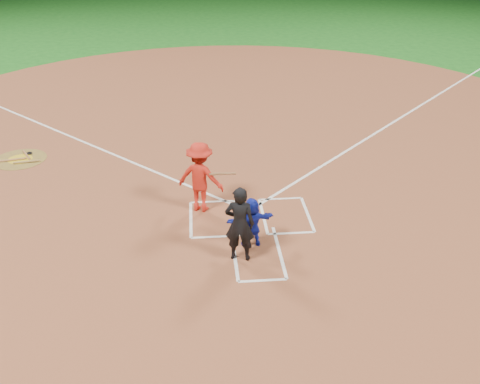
{
  "coord_description": "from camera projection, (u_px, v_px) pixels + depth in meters",
  "views": [
    {
      "loc": [
        -1.35,
        -12.33,
        7.45
      ],
      "look_at": [
        -0.3,
        -0.4,
        1.0
      ],
      "focal_mm": 40.0,
      "sensor_mm": 36.0,
      "label": 1
    }
  ],
  "objects": [
    {
      "name": "on_deck_circle",
      "position": [
        20.0,
        159.0,
        17.7
      ],
      "size": [
        1.7,
        1.7,
        0.01
      ],
      "primitive_type": "cylinder",
      "color": "brown",
      "rests_on": "home_plate_dirt"
    },
    {
      "name": "on_deck_bat_c",
      "position": [
        27.0,
        162.0,
        17.44
      ],
      "size": [
        0.84,
        0.2,
        0.06
      ],
      "primitive_type": "cylinder",
      "rotation": [
        1.57,
        0.0,
        1.74
      ],
      "color": "olive",
      "rests_on": "on_deck_circle"
    },
    {
      "name": "on_deck_bat_a",
      "position": [
        27.0,
        155.0,
        17.91
      ],
      "size": [
        0.46,
        0.77,
        0.06
      ],
      "primitive_type": "cylinder",
      "rotation": [
        1.57,
        0.0,
        0.5
      ],
      "color": "#9C6439",
      "rests_on": "on_deck_circle"
    },
    {
      "name": "batter_at_plate",
      "position": [
        200.0,
        177.0,
        14.34
      ],
      "size": [
        1.71,
        1.16,
        1.98
      ],
      "color": "red",
      "rests_on": "home_plate_dirt"
    },
    {
      "name": "ground",
      "position": [
        250.0,
        217.0,
        14.45
      ],
      "size": [
        120.0,
        120.0,
        0.0
      ],
      "primitive_type": "plane",
      "color": "#165918",
      "rests_on": "ground"
    },
    {
      "name": "on_deck_bat_b",
      "position": [
        13.0,
        160.0,
        17.58
      ],
      "size": [
        0.83,
        0.24,
        0.06
      ],
      "primitive_type": "cylinder",
      "rotation": [
        1.57,
        0.0,
        -1.35
      ],
      "color": "#9B6139",
      "rests_on": "on_deck_circle"
    },
    {
      "name": "chalk_markings",
      "position": [
        234.0,
        141.0,
        19.08
      ],
      "size": [
        28.35,
        17.32,
        0.01
      ],
      "color": "white",
      "rests_on": "home_plate_dirt"
    },
    {
      "name": "catcher",
      "position": [
        252.0,
        222.0,
        12.96
      ],
      "size": [
        1.25,
        0.62,
        1.29
      ],
      "primitive_type": "imported",
      "rotation": [
        0.0,
        0.0,
        3.35
      ],
      "color": "#1422AA",
      "rests_on": "home_plate_dirt"
    },
    {
      "name": "home_plate_dirt",
      "position": [
        233.0,
        134.0,
        19.71
      ],
      "size": [
        28.0,
        28.0,
        0.01
      ],
      "primitive_type": "cylinder",
      "color": "brown",
      "rests_on": "ground"
    },
    {
      "name": "home_plate",
      "position": [
        250.0,
        216.0,
        14.44
      ],
      "size": [
        0.6,
        0.6,
        0.02
      ],
      "primitive_type": "cylinder",
      "rotation": [
        0.0,
        0.0,
        3.14
      ],
      "color": "white",
      "rests_on": "home_plate_dirt"
    },
    {
      "name": "bat_weight_donut",
      "position": [
        29.0,
        153.0,
        18.05
      ],
      "size": [
        0.19,
        0.19,
        0.05
      ],
      "primitive_type": "torus",
      "color": "black",
      "rests_on": "on_deck_circle"
    },
    {
      "name": "on_deck_logo",
      "position": [
        20.0,
        159.0,
        17.69
      ],
      "size": [
        0.8,
        0.8,
        0.0
      ],
      "primitive_type": "cylinder",
      "color": "gold",
      "rests_on": "on_deck_circle"
    },
    {
      "name": "umpire",
      "position": [
        240.0,
        224.0,
        12.31
      ],
      "size": [
        0.77,
        0.58,
        1.9
      ],
      "primitive_type": "imported",
      "rotation": [
        0.0,
        0.0,
        2.94
      ],
      "color": "black",
      "rests_on": "home_plate_dirt"
    }
  ]
}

